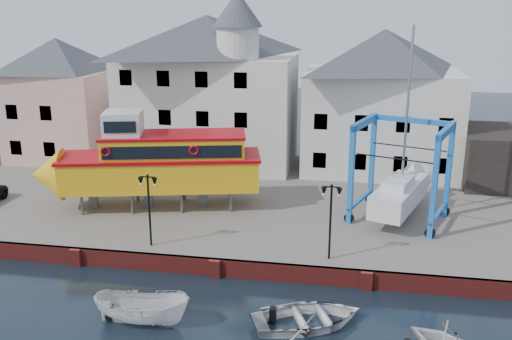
# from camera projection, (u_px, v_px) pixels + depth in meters

# --- Properties ---
(ground) EXTENTS (140.00, 140.00, 0.00)m
(ground) POSITION_uv_depth(u_px,v_px,m) (215.00, 277.00, 30.73)
(ground) COLOR black
(ground) RESTS_ON ground
(hardstanding) EXTENTS (44.00, 22.00, 1.00)m
(hardstanding) POSITION_uv_depth(u_px,v_px,m) (252.00, 200.00, 40.96)
(hardstanding) COLOR slate
(hardstanding) RESTS_ON ground
(quay_wall) EXTENTS (44.00, 0.47, 1.00)m
(quay_wall) POSITION_uv_depth(u_px,v_px,m) (216.00, 267.00, 30.68)
(quay_wall) COLOR maroon
(quay_wall) RESTS_ON ground
(building_pink) EXTENTS (8.00, 7.00, 10.30)m
(building_pink) POSITION_uv_depth(u_px,v_px,m) (61.00, 99.00, 48.95)
(building_pink) COLOR #DCA498
(building_pink) RESTS_ON hardstanding
(building_white_main) EXTENTS (14.00, 8.30, 14.00)m
(building_white_main) POSITION_uv_depth(u_px,v_px,m) (210.00, 88.00, 46.79)
(building_white_main) COLOR silver
(building_white_main) RESTS_ON hardstanding
(building_white_right) EXTENTS (12.00, 8.00, 11.20)m
(building_white_right) POSITION_uv_depth(u_px,v_px,m) (381.00, 101.00, 45.27)
(building_white_right) COLOR silver
(building_white_right) RESTS_ON hardstanding
(lamp_post_left) EXTENTS (1.12, 0.32, 4.20)m
(lamp_post_left) POSITION_uv_depth(u_px,v_px,m) (148.00, 192.00, 31.33)
(lamp_post_left) COLOR black
(lamp_post_left) RESTS_ON hardstanding
(lamp_post_right) EXTENTS (1.12, 0.32, 4.20)m
(lamp_post_right) POSITION_uv_depth(u_px,v_px,m) (331.00, 203.00, 29.67)
(lamp_post_right) COLOR black
(lamp_post_right) RESTS_ON hardstanding
(tour_boat) EXTENTS (15.31, 6.92, 6.49)m
(tour_boat) POSITION_uv_depth(u_px,v_px,m) (147.00, 163.00, 37.41)
(tour_boat) COLOR #59595E
(tour_boat) RESTS_ON hardstanding
(travel_lift) EXTENTS (6.68, 8.14, 11.95)m
(travel_lift) POSITION_uv_depth(u_px,v_px,m) (403.00, 186.00, 36.11)
(travel_lift) COLOR blue
(travel_lift) RESTS_ON hardstanding
(motorboat_a) EXTENTS (4.56, 1.83, 1.74)m
(motorboat_a) POSITION_uv_depth(u_px,v_px,m) (143.00, 324.00, 26.25)
(motorboat_a) COLOR silver
(motorboat_a) RESTS_ON ground
(motorboat_b) EXTENTS (6.15, 5.40, 1.06)m
(motorboat_b) POSITION_uv_depth(u_px,v_px,m) (307.00, 326.00, 26.09)
(motorboat_b) COLOR silver
(motorboat_b) RESTS_ON ground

